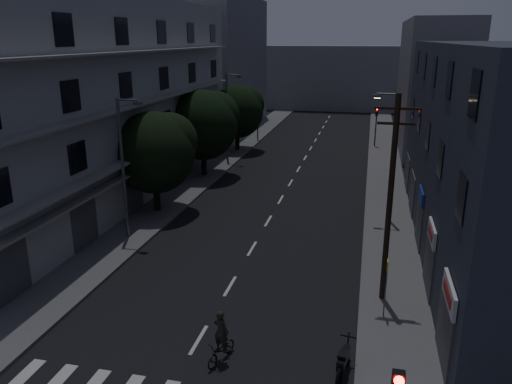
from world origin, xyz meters
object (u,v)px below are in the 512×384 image
at_px(motorcycle, 343,362).
at_px(cyclist, 221,344).
at_px(utility_pole, 390,197).
at_px(bus_stop_sign, 386,278).

xyz_separation_m(motorcycle, cyclist, (-4.34, -0.21, 0.19)).
relative_size(motorcycle, cyclist, 0.97).
distance_m(utility_pole, motorcycle, 7.20).
bearing_deg(motorcycle, utility_pole, 85.23).
distance_m(utility_pole, cyclist, 9.13).
height_order(bus_stop_sign, motorcycle, bus_stop_sign).
bearing_deg(motorcycle, cyclist, -168.00).
bearing_deg(utility_pole, cyclist, -134.75).
bearing_deg(utility_pole, bus_stop_sign, -88.59).
distance_m(bus_stop_sign, motorcycle, 4.45).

